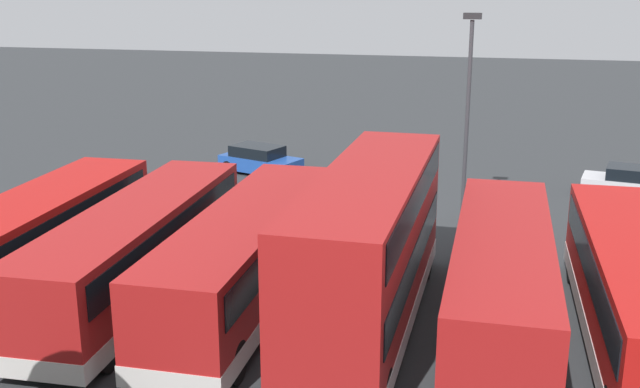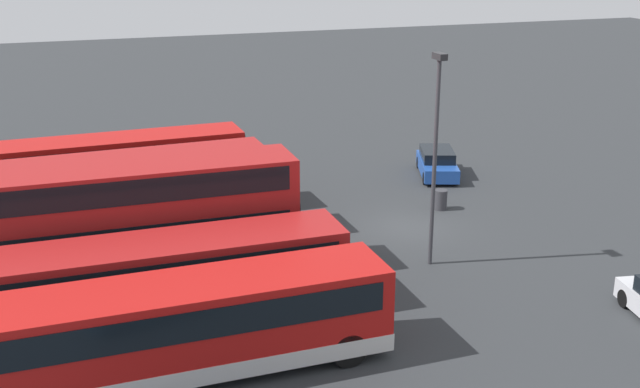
{
  "view_description": "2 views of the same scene",
  "coord_description": "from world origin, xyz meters",
  "px_view_note": "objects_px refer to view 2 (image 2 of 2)",
  "views": [
    {
      "loc": [
        -5.16,
        30.88,
        9.45
      ],
      "look_at": [
        1.57,
        2.82,
        1.33
      ],
      "focal_mm": 42.51,
      "sensor_mm": 36.0,
      "label": 1
    },
    {
      "loc": [
        -29.42,
        14.13,
        12.5
      ],
      "look_at": [
        0.09,
        3.99,
        1.99
      ],
      "focal_mm": 43.93,
      "sensor_mm": 36.0,
      "label": 2
    }
  ],
  "objects_px": {
    "bus_single_deck_fourth": "(153,206)",
    "car_hatchback_silver": "(437,163)",
    "bus_single_deck_near_end": "(194,325)",
    "bus_single_deck_fifth": "(138,183)",
    "waste_bin_yellow": "(441,200)",
    "bus_single_deck_sixth": "(124,163)",
    "bus_single_deck_second": "(174,277)",
    "bus_double_decker_third": "(144,220)",
    "lamp_post_tall": "(435,146)"
  },
  "relations": [
    {
      "from": "bus_single_deck_second",
      "to": "car_hatchback_silver",
      "type": "xyz_separation_m",
      "value": [
        12.06,
        -15.91,
        -0.92
      ]
    },
    {
      "from": "bus_single_deck_fifth",
      "to": "car_hatchback_silver",
      "type": "relative_size",
      "value": 2.65
    },
    {
      "from": "bus_single_deck_fifth",
      "to": "waste_bin_yellow",
      "type": "height_order",
      "value": "bus_single_deck_fifth"
    },
    {
      "from": "bus_single_deck_fifth",
      "to": "car_hatchback_silver",
      "type": "bearing_deg",
      "value": -85.42
    },
    {
      "from": "bus_double_decker_third",
      "to": "bus_single_deck_fifth",
      "type": "xyz_separation_m",
      "value": [
        7.23,
        -0.55,
        -0.83
      ]
    },
    {
      "from": "bus_single_deck_fourth",
      "to": "waste_bin_yellow",
      "type": "height_order",
      "value": "bus_single_deck_fourth"
    },
    {
      "from": "bus_single_deck_near_end",
      "to": "bus_single_deck_second",
      "type": "height_order",
      "value": "same"
    },
    {
      "from": "bus_single_deck_second",
      "to": "bus_single_deck_fourth",
      "type": "distance_m",
      "value": 7.38
    },
    {
      "from": "bus_single_deck_near_end",
      "to": "bus_single_deck_second",
      "type": "bearing_deg",
      "value": 0.66
    },
    {
      "from": "bus_single_deck_second",
      "to": "bus_single_deck_fourth",
      "type": "height_order",
      "value": "same"
    },
    {
      "from": "bus_single_deck_fourth",
      "to": "bus_double_decker_third",
      "type": "bearing_deg",
      "value": 168.54
    },
    {
      "from": "waste_bin_yellow",
      "to": "bus_single_deck_near_end",
      "type": "bearing_deg",
      "value": 128.16
    },
    {
      "from": "bus_double_decker_third",
      "to": "lamp_post_tall",
      "type": "distance_m",
      "value": 11.2
    },
    {
      "from": "bus_single_deck_sixth",
      "to": "waste_bin_yellow",
      "type": "relative_size",
      "value": 12.51
    },
    {
      "from": "car_hatchback_silver",
      "to": "bus_double_decker_third",
      "type": "bearing_deg",
      "value": 117.38
    },
    {
      "from": "bus_double_decker_third",
      "to": "bus_single_deck_fourth",
      "type": "distance_m",
      "value": 3.97
    },
    {
      "from": "bus_single_deck_second",
      "to": "waste_bin_yellow",
      "type": "bearing_deg",
      "value": -62.2
    },
    {
      "from": "bus_double_decker_third",
      "to": "bus_single_deck_fifth",
      "type": "relative_size",
      "value": 0.95
    },
    {
      "from": "bus_single_deck_fifth",
      "to": "bus_single_deck_fourth",
      "type": "bearing_deg",
      "value": -176.27
    },
    {
      "from": "bus_single_deck_second",
      "to": "bus_single_deck_fifth",
      "type": "relative_size",
      "value": 0.97
    },
    {
      "from": "bus_single_deck_fifth",
      "to": "bus_double_decker_third",
      "type": "bearing_deg",
      "value": 175.65
    },
    {
      "from": "car_hatchback_silver",
      "to": "lamp_post_tall",
      "type": "relative_size",
      "value": 0.54
    },
    {
      "from": "bus_double_decker_third",
      "to": "bus_single_deck_fourth",
      "type": "height_order",
      "value": "bus_double_decker_third"
    },
    {
      "from": "bus_single_deck_sixth",
      "to": "lamp_post_tall",
      "type": "xyz_separation_m",
      "value": [
        -12.76,
        -10.47,
        3.21
      ]
    },
    {
      "from": "bus_single_deck_sixth",
      "to": "waste_bin_yellow",
      "type": "distance_m",
      "value": 15.61
    },
    {
      "from": "bus_single_deck_near_end",
      "to": "lamp_post_tall",
      "type": "height_order",
      "value": "lamp_post_tall"
    },
    {
      "from": "lamp_post_tall",
      "to": "bus_single_deck_fifth",
      "type": "bearing_deg",
      "value": 47.89
    },
    {
      "from": "bus_double_decker_third",
      "to": "bus_single_deck_fifth",
      "type": "bearing_deg",
      "value": -4.35
    },
    {
      "from": "bus_single_deck_fifth",
      "to": "bus_single_deck_sixth",
      "type": "xyz_separation_m",
      "value": [
        3.54,
        0.26,
        -0.0
      ]
    },
    {
      "from": "car_hatchback_silver",
      "to": "lamp_post_tall",
      "type": "distance_m",
      "value": 12.62
    },
    {
      "from": "bus_double_decker_third",
      "to": "bus_single_deck_fourth",
      "type": "relative_size",
      "value": 0.95
    },
    {
      "from": "bus_double_decker_third",
      "to": "bus_single_deck_fourth",
      "type": "xyz_separation_m",
      "value": [
        3.81,
        -0.77,
        -0.83
      ]
    },
    {
      "from": "bus_single_deck_fourth",
      "to": "waste_bin_yellow",
      "type": "relative_size",
      "value": 12.53
    },
    {
      "from": "bus_single_deck_second",
      "to": "waste_bin_yellow",
      "type": "xyz_separation_m",
      "value": [
        7.17,
        -13.61,
        -1.15
      ]
    },
    {
      "from": "bus_single_deck_fourth",
      "to": "bus_single_deck_fifth",
      "type": "bearing_deg",
      "value": 3.73
    },
    {
      "from": "bus_single_deck_fourth",
      "to": "car_hatchback_silver",
      "type": "height_order",
      "value": "bus_single_deck_fourth"
    },
    {
      "from": "bus_single_deck_near_end",
      "to": "car_hatchback_silver",
      "type": "bearing_deg",
      "value": -45.57
    },
    {
      "from": "bus_single_deck_fifth",
      "to": "waste_bin_yellow",
      "type": "xyz_separation_m",
      "value": [
        -3.62,
        -13.56,
        -1.15
      ]
    },
    {
      "from": "bus_single_deck_fourth",
      "to": "car_hatchback_silver",
      "type": "bearing_deg",
      "value": -73.31
    },
    {
      "from": "bus_single_deck_near_end",
      "to": "bus_single_deck_fifth",
      "type": "height_order",
      "value": "same"
    },
    {
      "from": "bus_single_deck_fourth",
      "to": "lamp_post_tall",
      "type": "xyz_separation_m",
      "value": [
        -5.81,
        -9.98,
        3.21
      ]
    },
    {
      "from": "bus_single_deck_near_end",
      "to": "car_hatchback_silver",
      "type": "xyz_separation_m",
      "value": [
        15.56,
        -15.87,
        -0.92
      ]
    },
    {
      "from": "bus_single_deck_sixth",
      "to": "waste_bin_yellow",
      "type": "height_order",
      "value": "bus_single_deck_sixth"
    },
    {
      "from": "bus_single_deck_second",
      "to": "bus_double_decker_third",
      "type": "height_order",
      "value": "bus_double_decker_third"
    },
    {
      "from": "bus_single_deck_fourth",
      "to": "waste_bin_yellow",
      "type": "bearing_deg",
      "value": -90.87
    },
    {
      "from": "bus_single_deck_second",
      "to": "bus_single_deck_sixth",
      "type": "distance_m",
      "value": 14.34
    },
    {
      "from": "bus_single_deck_fourth",
      "to": "bus_single_deck_near_end",
      "type": "bearing_deg",
      "value": 178.76
    },
    {
      "from": "bus_single_deck_fourth",
      "to": "bus_single_deck_sixth",
      "type": "distance_m",
      "value": 6.97
    },
    {
      "from": "bus_double_decker_third",
      "to": "bus_single_deck_sixth",
      "type": "distance_m",
      "value": 10.8
    },
    {
      "from": "bus_single_deck_near_end",
      "to": "bus_single_deck_second",
      "type": "relative_size",
      "value": 1.01
    }
  ]
}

